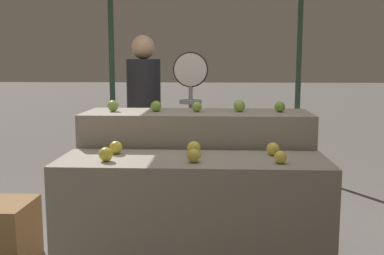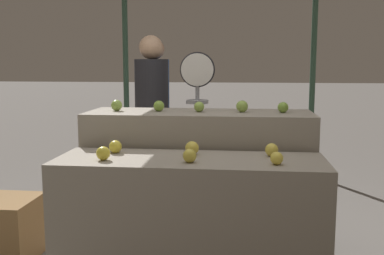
{
  "view_description": "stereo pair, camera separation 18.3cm",
  "coord_description": "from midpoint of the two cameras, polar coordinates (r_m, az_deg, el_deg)",
  "views": [
    {
      "loc": [
        0.13,
        -2.71,
        1.42
      ],
      "look_at": [
        -0.02,
        0.3,
        0.99
      ],
      "focal_mm": 42.0,
      "sensor_mm": 36.0,
      "label": 1
    },
    {
      "loc": [
        0.31,
        -2.7,
        1.42
      ],
      "look_at": [
        -0.02,
        0.3,
        0.99
      ],
      "focal_mm": 42.0,
      "sensor_mm": 36.0,
      "label": 2
    }
  ],
  "objects": [
    {
      "name": "display_counter_front",
      "position": [
        2.9,
        -1.72,
        -12.09
      ],
      "size": [
        1.67,
        0.55,
        0.84
      ],
      "primitive_type": "cube",
      "color": "gray",
      "rests_on": "ground_plane"
    },
    {
      "name": "apple_front_0",
      "position": [
        2.76,
        -12.76,
        -3.36
      ],
      "size": [
        0.09,
        0.09,
        0.09
      ],
      "primitive_type": "sphere",
      "color": "gold",
      "rests_on": "display_counter_front"
    },
    {
      "name": "apple_back_2",
      "position": [
        3.32,
        -1.04,
        2.64
      ],
      "size": [
        0.08,
        0.08,
        0.08
      ],
      "primitive_type": "sphere",
      "color": "#8EB247",
      "rests_on": "display_counter_back"
    },
    {
      "name": "apple_back_3",
      "position": [
        3.33,
        4.49,
        2.72
      ],
      "size": [
        0.09,
        0.09,
        0.09
      ],
      "primitive_type": "sphere",
      "color": "#8EB247",
      "rests_on": "display_counter_back"
    },
    {
      "name": "apple_back_4",
      "position": [
        3.35,
        9.57,
        2.59
      ],
      "size": [
        0.08,
        0.08,
        0.08
      ],
      "primitive_type": "sphere",
      "color": "#7AA338",
      "rests_on": "display_counter_back"
    },
    {
      "name": "produce_scale",
      "position": [
        4.02,
        -1.48,
        3.83
      ],
      "size": [
        0.31,
        0.2,
        1.52
      ],
      "color": "#99999E",
      "rests_on": "ground_plane"
    },
    {
      "name": "apple_front_2",
      "position": [
        2.66,
        9.25,
        -3.76
      ],
      "size": [
        0.08,
        0.08,
        0.08
      ],
      "primitive_type": "sphere",
      "color": "yellow",
      "rests_on": "display_counter_front"
    },
    {
      "name": "apple_front_1",
      "position": [
        2.66,
        -1.74,
        -3.62
      ],
      "size": [
        0.08,
        0.08,
        0.08
      ],
      "primitive_type": "sphere",
      "color": "gold",
      "rests_on": "display_counter_front"
    },
    {
      "name": "person_vendor_at_scale",
      "position": [
        4.25,
        -7.35,
        2.17
      ],
      "size": [
        0.43,
        0.43,
        1.68
      ],
      "rotation": [
        0.0,
        0.0,
        2.64
      ],
      "color": "#2D2D38",
      "rests_on": "ground_plane"
    },
    {
      "name": "person_customer_left",
      "position": [
        4.94,
        -7.14,
        3.02
      ],
      "size": [
        0.34,
        0.34,
        1.68
      ],
      "rotation": [
        0.0,
        0.0,
        3.21
      ],
      "color": "#2D2D38",
      "rests_on": "ground_plane"
    },
    {
      "name": "wooden_crate_side",
      "position": [
        3.58,
        -24.64,
        -12.13
      ],
      "size": [
        0.45,
        0.45,
        0.45
      ],
      "primitive_type": "cube",
      "color": "#9E7547",
      "rests_on": "ground_plane"
    },
    {
      "name": "apple_back_0",
      "position": [
        3.43,
        -11.51,
        2.71
      ],
      "size": [
        0.08,
        0.08,
        0.08
      ],
      "primitive_type": "sphere",
      "color": "#8EB247",
      "rests_on": "display_counter_back"
    },
    {
      "name": "display_counter_back",
      "position": [
        3.43,
        -0.93,
        -6.86
      ],
      "size": [
        1.67,
        0.55,
        1.06
      ],
      "primitive_type": "cube",
      "color": "gray",
      "rests_on": "ground_plane"
    },
    {
      "name": "apple_front_5",
      "position": [
        2.89,
        8.47,
        -2.72
      ],
      "size": [
        0.08,
        0.08,
        0.08
      ],
      "primitive_type": "sphere",
      "color": "yellow",
      "rests_on": "display_counter_front"
    },
    {
      "name": "apple_back_1",
      "position": [
        3.36,
        -6.14,
        2.7
      ],
      "size": [
        0.08,
        0.08,
        0.08
      ],
      "primitive_type": "sphere",
      "color": "#84AD3D",
      "rests_on": "display_counter_back"
    },
    {
      "name": "apple_front_3",
      "position": [
        2.96,
        -11.38,
        -2.52
      ],
      "size": [
        0.08,
        0.08,
        0.08
      ],
      "primitive_type": "sphere",
      "color": "gold",
      "rests_on": "display_counter_front"
    },
    {
      "name": "apple_front_4",
      "position": [
        2.88,
        -1.65,
        -2.63
      ],
      "size": [
        0.09,
        0.09,
        0.09
      ],
      "primitive_type": "sphere",
      "color": "yellow",
      "rests_on": "display_counter_front"
    }
  ]
}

